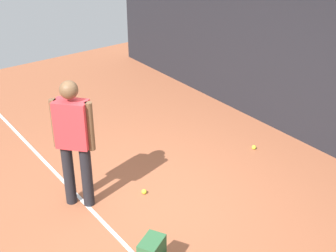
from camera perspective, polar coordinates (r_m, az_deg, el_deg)
The scene contains 6 objects.
ground_plane at distance 6.13m, azimuth -3.04°, elevation -9.36°, with size 12.00×12.00×0.00m, color #9E5638.
back_fence at distance 7.36m, azimuth 16.63°, elevation 8.54°, with size 10.00×0.10×2.85m, color black.
court_line at distance 5.89m, azimuth -8.12°, elevation -11.42°, with size 9.00×0.05×0.00m, color white.
tennis_player at distance 5.71m, azimuth -11.46°, elevation -1.40°, with size 0.44×0.43×1.70m.
tennis_ball_near_player at distance 7.38m, azimuth 10.48°, elevation -2.58°, with size 0.07×0.07×0.07m, color #CCE033.
tennis_ball_by_fence at distance 6.27m, azimuth -2.94°, elevation -8.03°, with size 0.07×0.07×0.07m, color #CCE033.
Camera 1 is at (4.12, -2.67, 3.67)m, focal length 49.77 mm.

